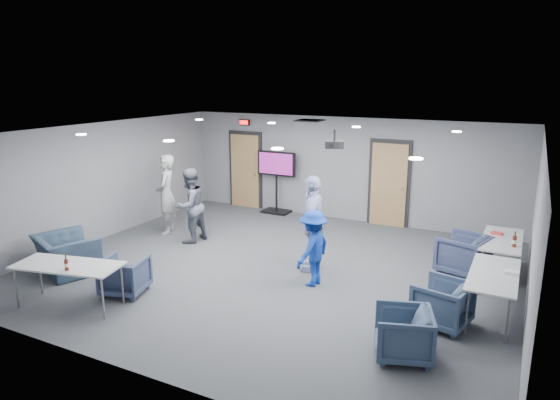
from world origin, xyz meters
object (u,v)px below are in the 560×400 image
at_px(table_right_a, 502,241).
at_px(projector, 334,144).
at_px(chair_right_c, 403,334).
at_px(bottle_front, 66,265).
at_px(person_a, 166,194).
at_px(person_d, 313,248).
at_px(chair_right_b, 442,303).
at_px(table_right_b, 494,276).
at_px(chair_front_a, 125,275).
at_px(tv_stand, 276,178).
at_px(chair_front_b, 67,254).
at_px(person_b, 190,206).
at_px(table_front_left, 68,267).
at_px(chair_right_a, 463,254).
at_px(person_c, 313,223).
at_px(bottle_right, 514,241).

distance_m(table_right_a, projector, 3.68).
distance_m(chair_right_c, bottle_front, 5.22).
distance_m(person_a, bottle_front, 4.30).
relative_size(person_d, chair_right_b, 1.79).
bearing_deg(chair_right_c, table_right_a, 147.35).
xyz_separation_m(table_right_b, bottle_front, (-6.04, -2.93, 0.14)).
height_order(person_d, bottle_front, person_d).
bearing_deg(chair_front_a, tv_stand, -104.69).
distance_m(chair_right_b, chair_front_b, 6.91).
bearing_deg(projector, person_b, 163.45).
distance_m(chair_front_a, table_front_left, 0.97).
bearing_deg(bottle_front, projector, 55.92).
bearing_deg(chair_right_c, person_d, -147.67).
bearing_deg(person_a, table_right_b, 52.74).
bearing_deg(chair_front_b, person_b, -88.79).
relative_size(person_a, tv_stand, 1.11).
xyz_separation_m(chair_right_c, table_front_left, (-5.28, -0.93, 0.34)).
relative_size(chair_front_b, table_right_a, 0.68).
bearing_deg(tv_stand, chair_right_c, -49.74).
distance_m(chair_front_b, table_right_a, 8.32).
relative_size(chair_front_a, table_front_left, 0.39).
height_order(chair_right_a, projector, projector).
xyz_separation_m(person_c, table_front_left, (-2.92, -3.31, -0.26)).
height_order(chair_right_c, table_front_left, table_front_left).
bearing_deg(table_front_left, table_right_b, 10.64).
bearing_deg(person_c, table_front_left, -55.46).
relative_size(person_d, bottle_front, 5.47).
distance_m(person_d, tv_stand, 5.04).
relative_size(person_d, table_right_a, 0.84).
distance_m(person_a, chair_front_b, 2.97).
xyz_separation_m(person_a, chair_right_b, (6.74, -1.80, -0.60)).
xyz_separation_m(chair_right_c, tv_stand, (-4.93, 5.82, 0.63)).
bearing_deg(chair_front_b, chair_right_b, -148.93).
xyz_separation_m(chair_right_c, bottle_right, (1.17, 3.32, 0.49)).
xyz_separation_m(chair_right_a, chair_right_b, (0.00, -2.32, -0.03)).
distance_m(table_right_b, bottle_right, 1.53).
bearing_deg(table_right_a, person_b, 99.12).
xyz_separation_m(table_right_a, table_front_left, (-6.24, -4.65, 0.00)).
bearing_deg(bottle_front, person_a, 108.39).
bearing_deg(table_front_left, person_c, 35.48).
height_order(table_right_a, projector, projector).
bearing_deg(person_b, tv_stand, 177.15).
bearing_deg(person_d, bottle_right, 124.28).
xyz_separation_m(person_b, bottle_right, (6.70, 0.64, -0.02)).
height_order(person_b, table_front_left, person_b).
distance_m(person_b, tv_stand, 3.20).
bearing_deg(bottle_right, person_b, -174.51).
distance_m(chair_front_a, projector, 4.64).
distance_m(chair_right_a, bottle_right, 0.99).
bearing_deg(chair_front_a, person_b, -91.78).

